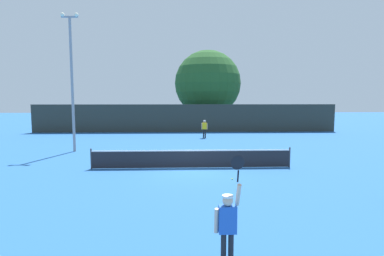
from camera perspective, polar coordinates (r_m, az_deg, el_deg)
name	(u,v)px	position (r m, az deg, el deg)	size (l,w,h in m)	color
ground_plane	(192,168)	(16.27, -0.08, -7.46)	(120.00, 120.00, 0.00)	#235693
tennis_net	(192,158)	(16.16, -0.08, -5.69)	(10.53, 0.08, 1.07)	#232328
perimeter_fence	(186,118)	(32.86, -1.17, 1.83)	(32.56, 0.12, 2.98)	#2D332D
player_serving	(228,220)	(6.89, 6.71, -16.68)	(0.68, 0.39, 2.48)	blue
player_receiving	(204,127)	(28.05, 2.33, 0.16)	(0.57, 0.24, 1.64)	yellow
tennis_ball	(232,179)	(14.15, 7.49, -9.38)	(0.07, 0.07, 0.07)	#CCE033
light_pole	(72,75)	(22.45, -21.49, 9.20)	(1.18, 0.28, 9.30)	gray
large_tree	(208,83)	(38.86, 2.94, 8.29)	(8.25, 8.25, 9.60)	brown
parked_car_near	(164,121)	(38.51, -5.31, 1.31)	(2.10, 4.29, 1.69)	navy
parked_car_mid	(261,120)	(40.21, 12.75, 1.37)	(1.98, 4.24, 1.69)	red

